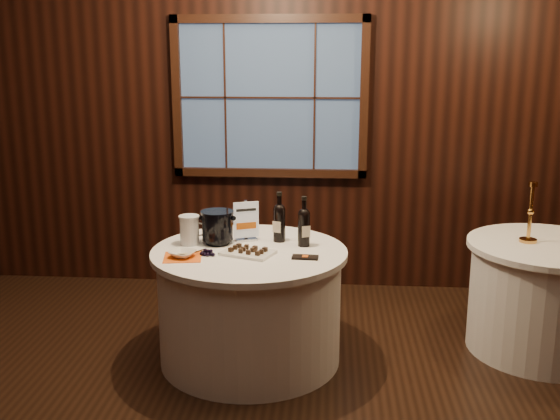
# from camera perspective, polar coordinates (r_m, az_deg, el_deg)

# --- Properties ---
(back_wall) EXTENTS (6.00, 0.10, 3.00)m
(back_wall) POSITION_cam_1_polar(r_m,az_deg,el_deg) (5.58, -0.88, 8.69)
(back_wall) COLOR black
(back_wall) RESTS_ON ground
(main_table) EXTENTS (1.28, 1.28, 0.77)m
(main_table) POSITION_cam_1_polar(r_m,az_deg,el_deg) (4.40, -2.64, -8.24)
(main_table) COLOR white
(main_table) RESTS_ON ground
(side_table) EXTENTS (1.08, 1.08, 0.77)m
(side_table) POSITION_cam_1_polar(r_m,az_deg,el_deg) (4.88, 22.03, -7.03)
(side_table) COLOR white
(side_table) RESTS_ON ground
(sign_stand) EXTENTS (0.17, 0.13, 0.28)m
(sign_stand) POSITION_cam_1_polar(r_m,az_deg,el_deg) (4.45, -3.01, -1.49)
(sign_stand) COLOR #B1B2B8
(sign_stand) RESTS_ON main_table
(port_bottle_left) EXTENTS (0.08, 0.09, 0.34)m
(port_bottle_left) POSITION_cam_1_polar(r_m,az_deg,el_deg) (4.42, -0.06, -0.89)
(port_bottle_left) COLOR black
(port_bottle_left) RESTS_ON main_table
(port_bottle_right) EXTENTS (0.08, 0.09, 0.34)m
(port_bottle_right) POSITION_cam_1_polar(r_m,az_deg,el_deg) (4.32, 2.10, -1.28)
(port_bottle_right) COLOR black
(port_bottle_right) RESTS_ON main_table
(ice_bucket) EXTENTS (0.22, 0.22, 0.22)m
(ice_bucket) POSITION_cam_1_polar(r_m,az_deg,el_deg) (4.39, -5.47, -1.44)
(ice_bucket) COLOR black
(ice_bucket) RESTS_ON main_table
(chocolate_plate) EXTENTS (0.37, 0.31, 0.05)m
(chocolate_plate) POSITION_cam_1_polar(r_m,az_deg,el_deg) (4.18, -2.82, -3.62)
(chocolate_plate) COLOR white
(chocolate_plate) RESTS_ON main_table
(chocolate_box) EXTENTS (0.17, 0.09, 0.01)m
(chocolate_box) POSITION_cam_1_polar(r_m,az_deg,el_deg) (4.10, 2.21, -4.13)
(chocolate_box) COLOR black
(chocolate_box) RESTS_ON main_table
(grape_bunch) EXTENTS (0.17, 0.10, 0.04)m
(grape_bunch) POSITION_cam_1_polar(r_m,az_deg,el_deg) (4.19, -6.26, -3.65)
(grape_bunch) COLOR black
(grape_bunch) RESTS_ON main_table
(glass_pitcher) EXTENTS (0.18, 0.14, 0.20)m
(glass_pitcher) POSITION_cam_1_polar(r_m,az_deg,el_deg) (4.40, -7.87, -1.72)
(glass_pitcher) COLOR silver
(glass_pitcher) RESTS_ON main_table
(orange_napkin) EXTENTS (0.27, 0.27, 0.00)m
(orange_napkin) POSITION_cam_1_polar(r_m,az_deg,el_deg) (4.16, -8.47, -4.07)
(orange_napkin) COLOR #E85A13
(orange_napkin) RESTS_ON main_table
(cracker_bowl) EXTENTS (0.20, 0.20, 0.04)m
(cracker_bowl) POSITION_cam_1_polar(r_m,az_deg,el_deg) (4.15, -8.48, -3.79)
(cracker_bowl) COLOR white
(cracker_bowl) RESTS_ON orange_napkin
(brass_candlestick) EXTENTS (0.12, 0.12, 0.42)m
(brass_candlestick) POSITION_cam_1_polar(r_m,az_deg,el_deg) (4.71, 20.92, -0.86)
(brass_candlestick) COLOR gold
(brass_candlestick) RESTS_ON side_table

